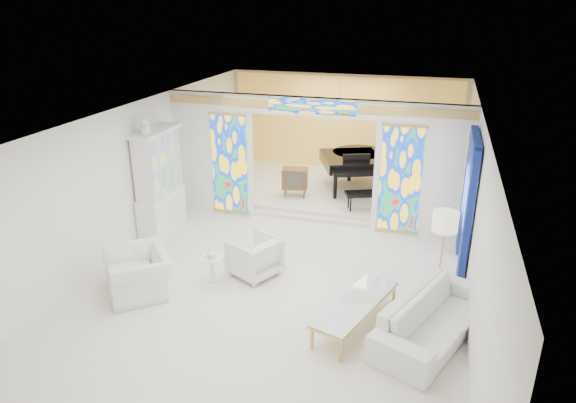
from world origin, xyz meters
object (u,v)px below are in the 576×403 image
(coffee_table, at_px, (356,304))
(grand_piano, at_px, (356,160))
(china_cabinet, at_px, (159,182))
(armchair_left, at_px, (139,273))
(tv_console, at_px, (295,178))
(armchair_right, at_px, (254,256))
(sofa, at_px, (433,318))

(coffee_table, height_order, grand_piano, grand_piano)
(china_cabinet, relative_size, grand_piano, 0.85)
(armchair_left, xyz_separation_m, tv_console, (1.49, 5.13, 0.27))
(armchair_left, distance_m, armchair_right, 2.16)
(china_cabinet, bearing_deg, tv_console, 45.37)
(china_cabinet, distance_m, armchair_left, 2.90)
(sofa, xyz_separation_m, tv_console, (-3.69, 5.01, 0.31))
(sofa, bearing_deg, coffee_table, 113.99)
(armchair_left, bearing_deg, grand_piano, 114.28)
(armchair_left, xyz_separation_m, grand_piano, (2.87, 6.29, 0.55))
(china_cabinet, relative_size, armchair_left, 2.23)
(china_cabinet, distance_m, tv_console, 3.57)
(china_cabinet, distance_m, grand_piano, 5.34)
(armchair_right, relative_size, coffee_table, 0.41)
(armchair_left, distance_m, tv_console, 5.35)
(tv_console, bearing_deg, armchair_right, -96.22)
(armchair_right, distance_m, tv_console, 3.94)
(armchair_left, relative_size, grand_piano, 0.38)
(tv_console, bearing_deg, china_cabinet, -145.25)
(grand_piano, distance_m, tv_console, 1.83)
(sofa, bearing_deg, tv_console, 59.11)
(armchair_left, bearing_deg, sofa, 50.16)
(armchair_right, bearing_deg, china_cabinet, -89.19)
(coffee_table, relative_size, grand_piano, 0.65)
(armchair_right, xyz_separation_m, grand_piano, (1.08, 5.08, 0.56))
(armchair_left, distance_m, coffee_table, 3.96)
(coffee_table, xyz_separation_m, tv_console, (-2.48, 5.03, 0.26))
(armchair_left, bearing_deg, china_cabinet, 159.64)
(china_cabinet, bearing_deg, sofa, -22.00)
(china_cabinet, height_order, armchair_right, china_cabinet)
(armchair_right, xyz_separation_m, sofa, (3.38, -1.09, -0.03))
(sofa, distance_m, grand_piano, 6.61)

